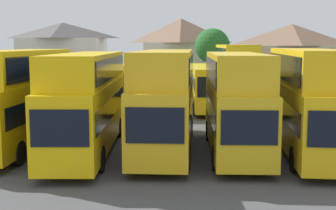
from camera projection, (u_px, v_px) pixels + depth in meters
The scene contains 15 objects.
ground at pixel (178, 105), 41.27m from camera, with size 140.00×140.00×0.00m, color #4C4C4F.
depot_boundary_wall at pixel (181, 87), 48.25m from camera, with size 56.00×0.50×1.80m, color gray.
bus_1 at pixel (19, 94), 23.68m from camera, with size 2.79×10.17×5.00m.
bus_2 at pixel (88, 97), 23.17m from camera, with size 3.16×12.17×4.85m.
bus_3 at pixel (166, 95), 23.50m from camera, with size 2.68×11.52×4.97m.
bus_4 at pixel (236, 98), 22.72m from camera, with size 2.69×10.11×4.86m.
bus_5 at pixel (309, 95), 22.75m from camera, with size 3.03×11.48×5.05m.
bus_6 at pixel (106, 85), 38.64m from camera, with size 2.64×11.24×3.49m.
bus_7 at pixel (149, 85), 38.51m from camera, with size 3.12×10.77×3.46m.
bus_8 at pixel (209, 85), 38.20m from camera, with size 2.90×11.08×3.53m.
bus_9 at pixel (236, 73), 38.16m from camera, with size 2.92×10.17×5.24m.
house_terrace_left at pixel (63, 55), 56.64m from camera, with size 9.85×7.17×7.83m.
house_terrace_centre at pixel (181, 53), 56.50m from camera, with size 8.65×7.89×8.30m.
house_terrace_right at pixel (291, 56), 56.01m from camera, with size 10.48×7.97×7.62m.
tree_right_of_lot at pixel (212, 46), 50.00m from camera, with size 3.71×3.71×6.95m.
Camera 1 is at (1.52, -22.91, 5.31)m, focal length 50.54 mm.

